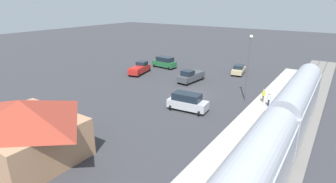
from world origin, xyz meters
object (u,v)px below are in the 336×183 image
(sedan_tan, at_px, (239,70))
(pickup_red, at_px, (140,68))
(suv_silver, at_px, (187,102))
(pickup_charcoal, at_px, (191,76))
(suv_green, at_px, (165,62))
(pedestrian_waiting_far, at_px, (263,95))
(pedestrian_on_platform, at_px, (269,99))
(light_pole_near_platform, at_px, (249,61))
(station_building, at_px, (24,128))

(sedan_tan, bearing_deg, pickup_red, 32.61)
(pickup_red, relative_size, suv_silver, 1.13)
(pickup_charcoal, relative_size, suv_green, 1.10)
(pickup_red, bearing_deg, pickup_charcoal, -176.39)
(pickup_red, height_order, sedan_tan, pickup_red)
(pedestrian_waiting_far, distance_m, suv_silver, 10.30)
(sedan_tan, bearing_deg, pickup_charcoal, 61.73)
(pedestrian_waiting_far, xyz_separation_m, sedan_tan, (7.79, -12.65, -0.40))
(pedestrian_on_platform, height_order, pickup_red, pickup_red)
(pickup_red, bearing_deg, suv_silver, 147.37)
(pickup_charcoal, xyz_separation_m, sedan_tan, (-4.93, -9.16, -0.15))
(suv_green, bearing_deg, light_pole_near_platform, 154.68)
(pedestrian_on_platform, xyz_separation_m, pickup_charcoal, (13.69, -4.60, -0.25))
(suv_silver, bearing_deg, station_building, 68.92)
(station_building, xyz_separation_m, suv_silver, (-6.38, -16.56, -1.59))
(sedan_tan, bearing_deg, suv_green, 13.48)
(pickup_charcoal, distance_m, pickup_red, 10.44)
(pedestrian_on_platform, relative_size, pickup_red, 0.30)
(station_building, bearing_deg, suv_silver, -111.08)
(pickup_red, relative_size, sedan_tan, 1.20)
(pedestrian_on_platform, bearing_deg, pickup_charcoal, -18.59)
(sedan_tan, xyz_separation_m, light_pole_near_platform, (-5.47, 12.70, 4.57))
(sedan_tan, distance_m, suv_green, 14.59)
(pedestrian_waiting_far, relative_size, pickup_red, 0.30)
(pickup_charcoal, relative_size, sedan_tan, 1.18)
(suv_green, distance_m, light_pole_near_platform, 22.17)
(pedestrian_on_platform, height_order, pedestrian_waiting_far, same)
(pedestrian_waiting_far, distance_m, light_pole_near_platform, 4.77)
(suv_silver, height_order, light_pole_near_platform, light_pole_near_platform)
(sedan_tan, bearing_deg, light_pole_near_platform, 113.30)
(pedestrian_on_platform, bearing_deg, suv_silver, 37.82)
(pedestrian_waiting_far, bearing_deg, light_pole_near_platform, 1.32)
(station_building, distance_m, suv_silver, 17.81)
(station_building, height_order, light_pole_near_platform, light_pole_near_platform)
(pickup_red, xyz_separation_m, suv_green, (-1.16, -6.42, 0.12))
(suv_green, height_order, light_pole_near_platform, light_pole_near_platform)
(pickup_charcoal, distance_m, light_pole_near_platform, 11.84)
(station_building, bearing_deg, pickup_charcoal, -91.68)
(suv_silver, bearing_deg, pedestrian_waiting_far, -133.93)
(pedestrian_waiting_far, xyz_separation_m, light_pole_near_platform, (2.32, 0.05, 4.17))
(pickup_charcoal, distance_m, suv_silver, 12.24)
(pickup_red, bearing_deg, suv_green, -100.23)
(pickup_charcoal, bearing_deg, pedestrian_waiting_far, 164.68)
(pickup_charcoal, height_order, light_pole_near_platform, light_pole_near_platform)
(station_building, distance_m, pedestrian_waiting_far, 27.56)
(station_building, relative_size, pedestrian_waiting_far, 5.74)
(pedestrian_on_platform, relative_size, suv_green, 0.34)
(station_building, distance_m, light_pole_near_platform, 26.55)
(pickup_red, relative_size, suv_green, 1.13)
(pedestrian_waiting_far, relative_size, sedan_tan, 0.36)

